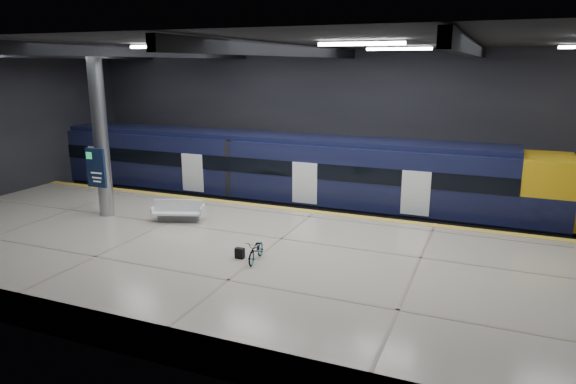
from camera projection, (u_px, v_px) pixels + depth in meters
The scene contains 10 objects.
ground at pixel (291, 257), 19.91m from camera, with size 30.00×30.00×0.00m, color black.
room_shell at pixel (292, 109), 18.52m from camera, with size 30.10×16.10×8.05m.
platform at pixel (264, 267), 17.54m from camera, with size 30.00×11.00×1.10m, color #B7AD9B.
safety_strip at pixel (315, 212), 22.11m from camera, with size 30.00×0.40×0.01m, color gold.
rails at pixel (334, 217), 24.83m from camera, with size 30.00×1.52×0.16m.
train at pixel (292, 174), 25.16m from camera, with size 29.40×2.84×3.79m.
bench at pixel (178, 214), 20.74m from camera, with size 2.20×1.48×0.90m.
bicycle at pixel (256, 250), 16.55m from camera, with size 0.48×1.38×0.73m, color #99999E.
pannier_bag at pixel (240, 253), 16.81m from camera, with size 0.30×0.18×0.35m, color black.
info_column at pixel (100, 136), 20.86m from camera, with size 0.90×0.78×6.90m.
Camera 1 is at (6.99, -17.34, 7.32)m, focal length 32.00 mm.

